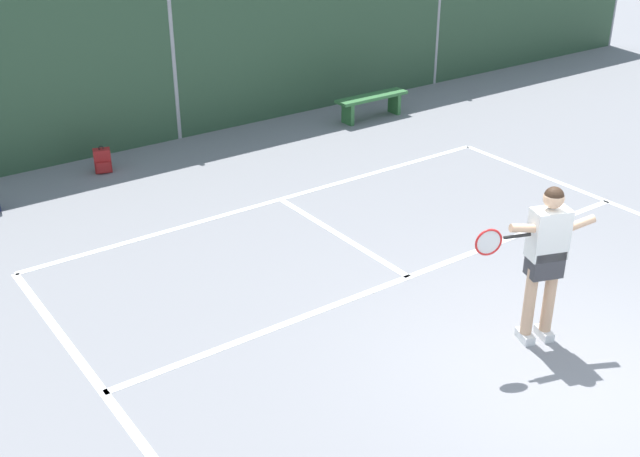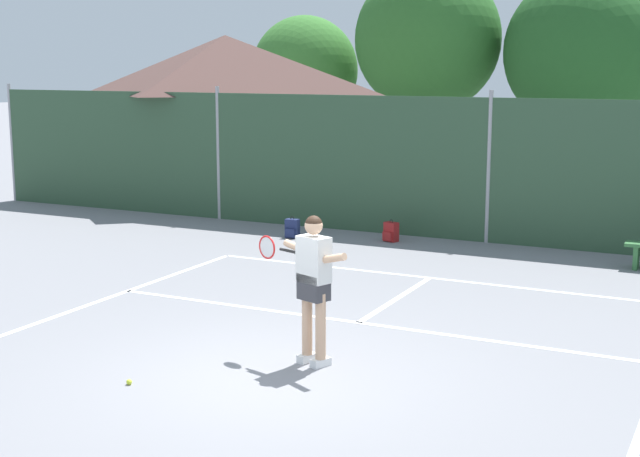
% 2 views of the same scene
% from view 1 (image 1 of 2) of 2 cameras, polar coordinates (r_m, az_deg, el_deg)
% --- Properties ---
extents(ground_plane, '(120.00, 120.00, 0.00)m').
position_cam_1_polar(ground_plane, '(8.90, 17.08, -9.78)').
color(ground_plane, gray).
extents(court_markings, '(8.30, 11.10, 0.01)m').
position_cam_1_polar(court_markings, '(9.21, 13.95, -7.97)').
color(court_markings, white).
rests_on(court_markings, ground).
extents(chainlink_fence, '(26.09, 0.09, 3.12)m').
position_cam_1_polar(chainlink_fence, '(14.87, -10.51, 11.82)').
color(chainlink_fence, '#2D4C33').
rests_on(chainlink_fence, ground).
extents(tennis_player, '(1.40, 0.45, 1.85)m').
position_cam_1_polar(tennis_player, '(8.78, 15.89, -1.60)').
color(tennis_player, silver).
rests_on(tennis_player, ground).
extents(backpack_red, '(0.32, 0.31, 0.46)m').
position_cam_1_polar(backpack_red, '(13.90, -15.36, 4.70)').
color(backpack_red, maroon).
rests_on(backpack_red, ground).
extents(courtside_bench, '(1.60, 0.36, 0.48)m').
position_cam_1_polar(courtside_bench, '(16.10, 3.75, 9.12)').
color(courtside_bench, '#336B38').
rests_on(courtside_bench, ground).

